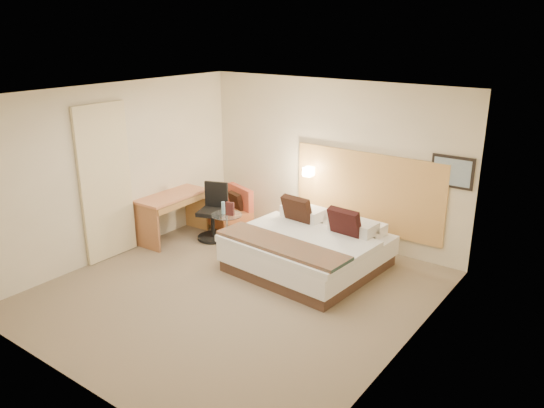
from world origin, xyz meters
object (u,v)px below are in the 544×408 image
Objects in this scene: bed at (309,248)px; side_table at (227,229)px; desk at (173,204)px; lounge_chair at (232,213)px; desk_chair at (214,216)px.

side_table is (-1.52, -0.13, -0.00)m from bed.
side_table is at bearing -175.24° from bed.
lounge_chair is at bearing 62.47° from desk.
side_table is at bearing 14.04° from desk.
desk reaches higher than lounge_chair.
side_table is 1.06m from desk.
side_table is (0.49, -0.70, 0.02)m from lounge_chair.
side_table is 0.47m from desk_chair.
bed is 2.10m from lounge_chair.
desk_chair is at bearing -83.80° from lounge_chair.
side_table is 0.49× the size of desk.
desk is (-0.49, -0.94, 0.32)m from lounge_chair.
bed is at bearing -15.77° from lounge_chair.
bed is 1.96m from desk_chair.
bed reaches higher than lounge_chair.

